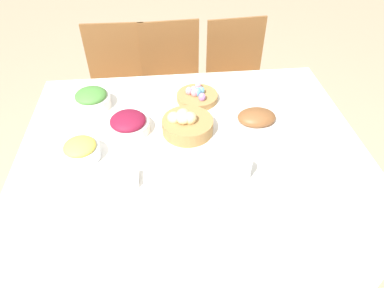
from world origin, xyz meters
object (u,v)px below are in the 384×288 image
dinner_plate (188,204)px  fork (151,208)px  chair_far_right (238,79)px  butter_dish (124,179)px  ham_platter (256,118)px  beet_salad_bowl (128,124)px  knife (224,202)px  chair_far_center (173,82)px  drinking_cup (242,169)px  green_salad_bowl (92,99)px  spoon (232,201)px  pineapple_bowl (81,150)px  chair_far_left (118,85)px  bread_basket (187,124)px  egg_basket (197,96)px

dinner_plate → fork: 0.14m
chair_far_right → butter_dish: bearing=-127.1°
ham_platter → butter_dish: size_ratio=2.36×
chair_far_right → ham_platter: (-0.10, -0.83, 0.28)m
chair_far_right → beet_salad_bowl: (-0.73, -0.84, 0.30)m
knife → butter_dish: (-0.39, 0.15, 0.01)m
chair_far_center → butter_dish: bearing=-105.9°
beet_salad_bowl → drinking_cup: size_ratio=2.29×
beet_salad_bowl → butter_dish: beet_salad_bowl is taller
beet_salad_bowl → dinner_plate: bearing=-63.3°
green_salad_bowl → ham_platter: bearing=-15.0°
ham_platter → dinner_plate: bearing=-128.7°
spoon → drinking_cup: bearing=66.7°
dinner_plate → knife: dinner_plate is taller
dinner_plate → fork: size_ratio=1.36×
dinner_plate → drinking_cup: drinking_cup is taller
chair_far_center → pineapple_bowl: (-0.45, -1.00, 0.30)m
chair_far_left → pineapple_bowl: (-0.06, -1.00, 0.30)m
spoon → chair_far_right: bearing=79.4°
chair_far_left → fork: (0.24, -1.31, 0.26)m
pineapple_bowl → fork: (0.30, -0.31, -0.04)m
knife → butter_dish: 0.42m
ham_platter → beet_salad_bowl: size_ratio=1.46×
chair_far_left → beet_salad_bowl: chair_far_left is taller
drinking_cup → butter_dish: drinking_cup is taller
spoon → bread_basket: bearing=109.9°
chair_far_center → ham_platter: size_ratio=3.06×
bread_basket → pineapple_bowl: size_ratio=1.48×
ham_platter → green_salad_bowl: 0.85m
egg_basket → beet_salad_bowl: bearing=-147.2°
bread_basket → spoon: bread_basket is taller
spoon → butter_dish: 0.45m
chair_far_left → dinner_plate: bearing=-72.5°
bread_basket → drinking_cup: (0.20, -0.31, -0.00)m
egg_basket → fork: size_ratio=1.27×
green_salad_bowl → fork: 0.76m
chair_far_left → beet_salad_bowl: bearing=-79.1°
beet_salad_bowl → knife: 0.61m
egg_basket → ham_platter: bearing=-39.7°
pineapple_bowl → chair_far_center: bearing=65.8°
dinner_plate → fork: (-0.14, 0.00, -0.00)m
bread_basket → beet_salad_bowl: (-0.28, 0.03, -0.00)m
chair_far_left → beet_salad_bowl: (0.14, -0.84, 0.30)m
ham_platter → beet_salad_bowl: beet_salad_bowl is taller
drinking_cup → pineapple_bowl: bearing=164.9°
bread_basket → dinner_plate: size_ratio=1.03×
dinner_plate → butter_dish: bearing=149.6°
beet_salad_bowl → knife: bearing=-51.2°
spoon → drinking_cup: (0.06, 0.13, 0.04)m
green_salad_bowl → egg_basket: bearing=0.3°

